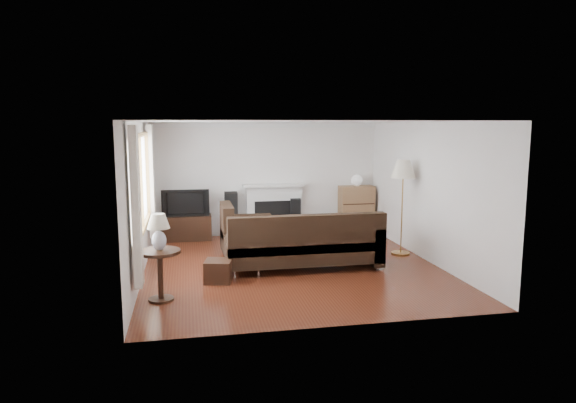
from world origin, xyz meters
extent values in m
cube|color=#542112|center=(0.00, 0.00, 0.00)|extent=(5.10, 5.60, 0.04)
cube|color=white|center=(0.00, 0.00, 2.50)|extent=(5.10, 5.60, 0.04)
cube|color=white|center=(0.00, 2.75, 1.25)|extent=(5.00, 0.04, 2.50)
cube|color=white|center=(0.00, -2.75, 1.25)|extent=(5.00, 0.04, 2.50)
cube|color=white|center=(-2.50, 0.00, 1.25)|extent=(0.04, 5.50, 2.50)
cube|color=white|center=(2.50, 0.00, 1.25)|extent=(0.04, 5.50, 2.50)
cube|color=olive|center=(-2.45, -0.20, 1.55)|extent=(0.12, 2.74, 1.54)
cube|color=silver|center=(-2.40, -1.72, 1.40)|extent=(0.10, 0.35, 2.10)
cube|color=silver|center=(-2.40, 1.32, 1.40)|extent=(0.10, 0.35, 2.10)
cube|color=white|center=(0.15, 2.64, 0.57)|extent=(1.40, 0.26, 1.15)
cube|color=black|center=(-1.79, 2.48, 0.26)|extent=(1.06, 0.48, 0.53)
imported|color=black|center=(-1.79, 2.48, 0.81)|extent=(0.99, 0.13, 0.57)
cube|color=black|center=(-0.82, 2.55, 0.50)|extent=(0.29, 0.34, 0.99)
cube|color=black|center=(0.61, 2.55, 0.41)|extent=(0.27, 0.30, 0.82)
cube|color=olive|center=(2.03, 2.53, 0.53)|extent=(0.78, 0.37, 1.07)
sphere|color=white|center=(2.03, 2.53, 1.19)|extent=(0.26, 0.26, 0.26)
cube|color=black|center=(0.18, -0.11, 0.46)|extent=(2.86, 2.09, 0.93)
cube|color=#8B5C42|center=(0.31, 1.48, 0.21)|extent=(1.19, 0.81, 0.42)
cube|color=black|center=(-1.30, -0.64, 0.17)|extent=(0.49, 0.49, 0.35)
cube|color=#A17438|center=(2.22, 0.43, 0.90)|extent=(0.48, 0.48, 1.80)
cube|color=black|center=(-2.15, -1.36, 0.36)|extent=(0.58, 0.58, 0.72)
cube|color=silver|center=(-2.15, -1.36, 0.98)|extent=(0.31, 0.31, 0.51)
camera|label=1|loc=(-1.75, -8.51, 2.45)|focal=32.00mm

